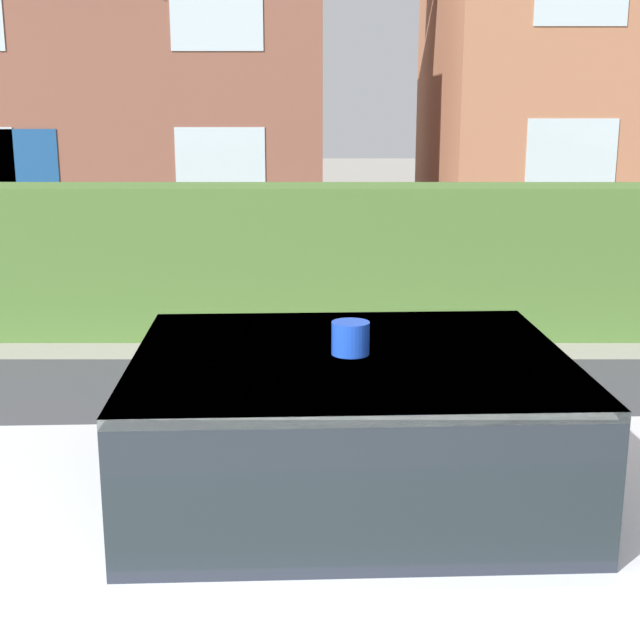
% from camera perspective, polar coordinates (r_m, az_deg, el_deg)
% --- Properties ---
extents(road_strip, '(28.00, 6.67, 0.01)m').
position_cam_1_polar(road_strip, '(5.83, -7.60, -11.84)').
color(road_strip, '#424247').
rests_on(road_strip, ground).
extents(garden_hedge, '(13.43, 0.82, 1.64)m').
position_cam_1_polar(garden_hedge, '(9.75, 1.90, 3.80)').
color(garden_hedge, '#4C7233').
rests_on(garden_hedge, ground).
extents(police_car, '(4.04, 1.76, 1.67)m').
position_cam_1_polar(police_car, '(3.85, 4.28, -14.02)').
color(police_car, black).
rests_on(police_car, road_strip).
extents(house_left, '(7.46, 5.53, 7.57)m').
position_cam_1_polar(house_left, '(17.12, -12.46, 18.03)').
color(house_left, brown).
rests_on(house_left, ground).
extents(wheelie_bin, '(0.76, 0.79, 1.16)m').
position_cam_1_polar(wheelie_bin, '(10.77, -16.48, 2.93)').
color(wheelie_bin, '#23662D').
rests_on(wheelie_bin, ground).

